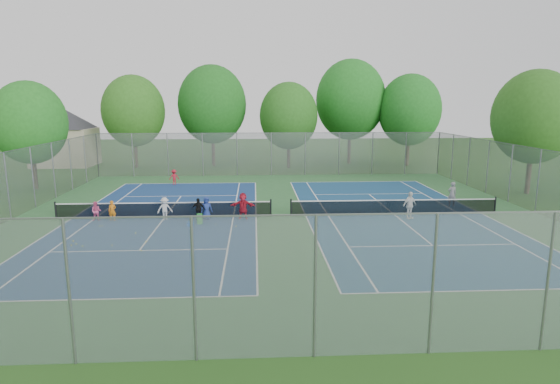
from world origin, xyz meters
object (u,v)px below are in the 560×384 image
(ball_hopper, at_px, (200,219))
(instructor, at_px, (452,194))
(ball_crate, at_px, (190,224))
(net_right, at_px, (394,207))
(net_left, at_px, (165,210))

(ball_hopper, xyz_separation_m, instructor, (16.27, 3.79, 0.52))
(instructor, bearing_deg, ball_hopper, 8.37)
(ball_crate, bearing_deg, instructor, 14.38)
(net_right, relative_size, instructor, 7.85)
(ball_crate, height_order, instructor, instructor)
(net_left, bearing_deg, ball_crate, -49.70)
(ball_crate, bearing_deg, ball_hopper, 46.88)
(net_right, xyz_separation_m, instructor, (4.54, 2.16, 0.36))
(net_right, height_order, ball_hopper, net_right)
(instructor, bearing_deg, ball_crate, 9.63)
(net_left, bearing_deg, instructor, 6.65)
(net_right, bearing_deg, ball_crate, -170.10)
(ball_hopper, bearing_deg, net_right, 7.92)
(net_right, height_order, ball_crate, net_right)
(net_left, bearing_deg, net_right, 0.00)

